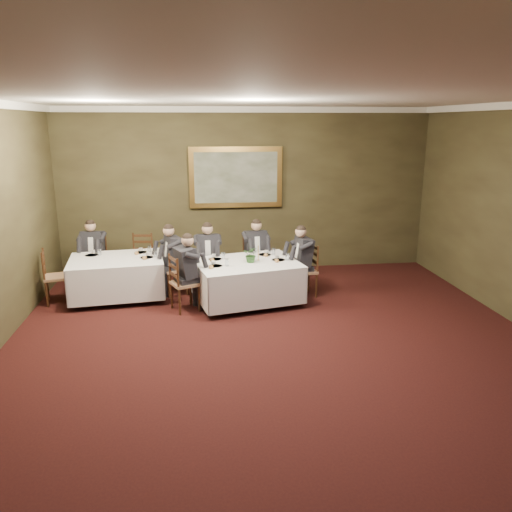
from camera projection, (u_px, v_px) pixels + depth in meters
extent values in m
plane|color=black|center=(288.00, 376.00, 6.45)|extent=(10.00, 10.00, 0.00)
cube|color=silver|center=(293.00, 93.00, 5.55)|extent=(8.00, 10.00, 0.10)
cube|color=#312A18|center=(247.00, 191.00, 10.79)|extent=(8.00, 0.10, 3.50)
cube|color=white|center=(247.00, 109.00, 10.31)|extent=(8.00, 0.10, 0.12)
cube|color=black|center=(247.00, 264.00, 8.93)|extent=(1.96, 1.63, 0.04)
cube|color=white|center=(247.00, 262.00, 8.93)|extent=(2.03, 1.71, 0.02)
cube|color=white|center=(247.00, 280.00, 9.01)|extent=(2.06, 1.73, 0.65)
cube|color=black|center=(116.00, 260.00, 9.17)|extent=(1.73, 1.38, 0.04)
cube|color=white|center=(116.00, 259.00, 9.16)|extent=(1.80, 1.44, 0.02)
cube|color=white|center=(117.00, 276.00, 9.25)|extent=(1.82, 1.47, 0.65)
cube|color=#8D6848|center=(208.00, 266.00, 9.68)|extent=(0.44, 0.42, 0.05)
cube|color=black|center=(208.00, 251.00, 9.79)|extent=(0.38, 0.03, 0.54)
cube|color=black|center=(208.00, 247.00, 9.58)|extent=(0.42, 0.31, 0.55)
sphere|color=tan|center=(207.00, 228.00, 9.48)|extent=(0.21, 0.21, 0.21)
cube|color=#8D6848|center=(255.00, 262.00, 9.99)|extent=(0.50, 0.49, 0.05)
cube|color=black|center=(253.00, 247.00, 10.10)|extent=(0.38, 0.09, 0.54)
cube|color=black|center=(255.00, 243.00, 9.89)|extent=(0.47, 0.37, 0.55)
sphere|color=tan|center=(255.00, 225.00, 9.79)|extent=(0.24, 0.24, 0.21)
cube|color=#8D6848|center=(185.00, 283.00, 8.63)|extent=(0.56, 0.57, 0.05)
cube|color=black|center=(174.00, 271.00, 8.48)|extent=(0.18, 0.36, 0.54)
cube|color=black|center=(184.00, 263.00, 8.54)|extent=(0.45, 0.51, 0.55)
sphere|color=tan|center=(183.00, 241.00, 8.44)|extent=(0.28, 0.28, 0.21)
cube|color=#8D6848|center=(304.00, 271.00, 9.36)|extent=(0.49, 0.50, 0.05)
cube|color=black|center=(314.00, 257.00, 9.35)|extent=(0.09, 0.38, 0.54)
cube|color=black|center=(304.00, 252.00, 9.26)|extent=(0.38, 0.47, 0.55)
sphere|color=tan|center=(305.00, 232.00, 9.17)|extent=(0.24, 0.24, 0.21)
cube|color=#8D6848|center=(95.00, 262.00, 9.93)|extent=(0.49, 0.47, 0.05)
cube|color=black|center=(97.00, 248.00, 10.05)|extent=(0.38, 0.08, 0.54)
cube|color=black|center=(93.00, 244.00, 9.83)|extent=(0.46, 0.36, 0.55)
sphere|color=tan|center=(92.00, 225.00, 9.74)|extent=(0.23, 0.23, 0.21)
cube|color=#8D6848|center=(141.00, 260.00, 10.13)|extent=(0.50, 0.48, 0.05)
cube|color=black|center=(143.00, 246.00, 10.25)|extent=(0.38, 0.09, 0.54)
cube|color=#8D6848|center=(174.00, 269.00, 9.47)|extent=(0.55, 0.56, 0.05)
cube|color=black|center=(184.00, 256.00, 9.49)|extent=(0.16, 0.37, 0.54)
cube|color=black|center=(174.00, 250.00, 9.37)|extent=(0.44, 0.50, 0.55)
sphere|color=tan|center=(173.00, 230.00, 9.27)|extent=(0.27, 0.27, 0.21)
cube|color=#8D6848|center=(56.00, 277.00, 8.99)|extent=(0.51, 0.52, 0.05)
cube|color=black|center=(44.00, 265.00, 8.87)|extent=(0.11, 0.38, 0.54)
imported|color=#2D5926|center=(251.00, 254.00, 8.87)|extent=(0.35, 0.33, 0.31)
cylinder|color=gold|center=(258.00, 260.00, 9.04)|extent=(0.06, 0.06, 0.02)
cylinder|color=gold|center=(258.00, 252.00, 9.00)|extent=(0.01, 0.01, 0.27)
cylinder|color=white|center=(258.00, 241.00, 8.95)|extent=(0.02, 0.02, 0.12)
cylinder|color=white|center=(215.00, 259.00, 9.11)|extent=(0.25, 0.25, 0.01)
cylinder|color=white|center=(215.00, 255.00, 9.25)|extent=(0.08, 0.08, 0.05)
cylinder|color=white|center=(224.00, 255.00, 9.11)|extent=(0.06, 0.06, 0.14)
cylinder|color=white|center=(92.00, 255.00, 9.38)|extent=(0.25, 0.25, 0.01)
cylinder|color=white|center=(93.00, 252.00, 9.52)|extent=(0.08, 0.08, 0.05)
cylinder|color=white|center=(101.00, 251.00, 9.39)|extent=(0.06, 0.06, 0.14)
cube|color=gold|center=(236.00, 177.00, 10.63)|extent=(1.98, 0.08, 1.29)
cube|color=#474F34|center=(236.00, 178.00, 10.58)|extent=(1.76, 0.01, 1.07)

